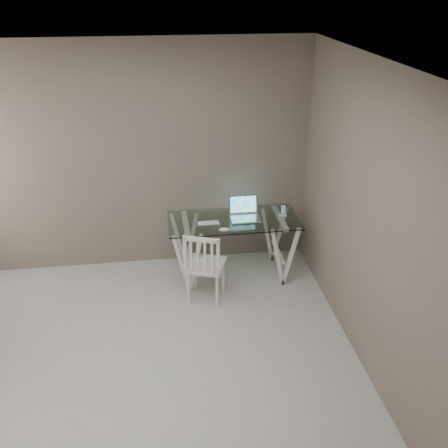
% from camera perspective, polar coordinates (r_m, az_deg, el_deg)
% --- Properties ---
extents(room, '(4.50, 4.52, 2.71)m').
position_cam_1_polar(room, '(3.69, -11.60, 1.06)').
color(room, '#ABA9A4').
rests_on(room, ground).
extents(desk, '(1.50, 0.70, 0.75)m').
position_cam_1_polar(desk, '(5.90, 1.05, -2.65)').
color(desk, silver).
rests_on(desk, ground).
extents(chair, '(0.50, 0.50, 0.86)m').
position_cam_1_polar(chair, '(5.40, -2.27, -4.60)').
color(chair, white).
rests_on(chair, ground).
extents(laptop, '(0.34, 0.29, 0.24)m').
position_cam_1_polar(laptop, '(5.78, 2.33, 1.32)').
color(laptop, silver).
rests_on(laptop, desk).
extents(keyboard, '(0.26, 0.11, 0.01)m').
position_cam_1_polar(keyboard, '(5.65, -1.79, 0.11)').
color(keyboard, silver).
rests_on(keyboard, desk).
extents(mouse, '(0.12, 0.07, 0.04)m').
position_cam_1_polar(mouse, '(5.47, 0.03, -0.63)').
color(mouse, silver).
rests_on(mouse, desk).
extents(phone_dock, '(0.07, 0.07, 0.13)m').
position_cam_1_polar(phone_dock, '(5.86, 6.76, 1.31)').
color(phone_dock, white).
rests_on(phone_dock, desk).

